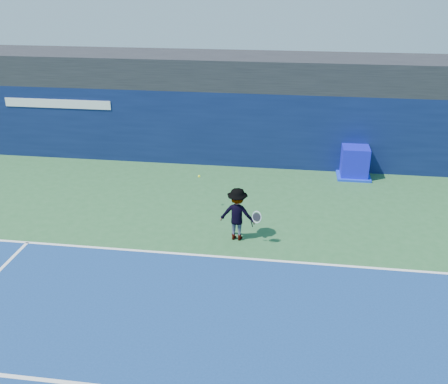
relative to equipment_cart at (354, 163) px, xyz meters
The scene contains 7 objects.
ground 10.83m from the equipment_cart, 117.21° to the right, with size 80.00×80.00×0.00m, color #295B30.
baseline 8.28m from the equipment_cart, 126.76° to the right, with size 24.00×0.10×0.01m, color white.
stadium_band 6.11m from the equipment_cart, 159.18° to the left, with size 36.00×3.00×1.20m, color black.
back_wall_assembly 5.12m from the equipment_cart, 169.92° to the left, with size 36.00×1.03×3.00m.
equipment_cart is the anchor object (origin of this frame).
tennis_player 6.74m from the equipment_cart, 125.23° to the right, with size 1.29×0.74×1.61m.
tennis_ball 6.53m from the equipment_cart, 145.50° to the right, with size 0.08×0.08×0.08m.
Camera 1 is at (2.48, -8.81, 7.31)m, focal length 40.00 mm.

